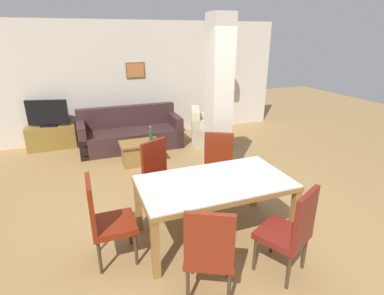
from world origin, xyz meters
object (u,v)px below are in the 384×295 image
dining_chair_head_left (105,218)px  armchair (208,130)px  dining_chair_far_left (160,173)px  floor_lamp (228,70)px  sofa (130,134)px  dining_table (215,191)px  dining_chair_near_right (291,229)px  bottle (151,135)px  tv_screen (47,114)px  dining_chair_near_left (210,250)px  coffee_table (140,153)px  dining_chair_far_right (218,164)px  tv_stand (52,137)px

dining_chair_head_left → armchair: 4.20m
dining_chair_far_left → floor_lamp: size_ratio=0.55×
sofa → dining_table: bearing=96.8°
dining_chair_far_left → dining_chair_near_right: bearing=89.6°
sofa → dining_chair_far_left: bearing=89.5°
dining_chair_near_right → dining_chair_far_left: 1.94m
bottle → tv_screen: (-1.89, 1.54, 0.24)m
sofa → bottle: sofa is taller
dining_chair_far_left → sofa: dining_chair_far_left is taller
dining_table → tv_screen: bearing=116.9°
dining_chair_near_right → dining_chair_near_left: same height
armchair → floor_lamp: (0.78, 0.63, 1.28)m
coffee_table → armchair: bearing=22.0°
dining_table → armchair: armchair is taller
armchair → dining_chair_far_right: bearing=-0.3°
bottle → tv_screen: bearing=140.8°
dining_chair_near_right → floor_lamp: bearing=43.6°
dining_table → dining_chair_far_left: size_ratio=1.79×
dining_chair_near_right → tv_stand: bearing=89.9°
floor_lamp → sofa: bearing=-172.2°
coffee_table → tv_screen: size_ratio=0.90×
dining_chair_near_right → bottle: (-0.63, 3.42, 0.01)m
armchair → bottle: 1.71m
dining_chair_near_right → tv_stand: (-2.52, 4.95, -0.29)m
tv_screen → floor_lamp: bearing=-168.3°
dining_chair_far_left → coffee_table: (0.04, 1.70, -0.32)m
dining_chair_near_left → armchair: size_ratio=0.93×
dining_table → floor_lamp: 4.52m
tv_stand → dining_chair_near_left: bearing=-71.8°
dining_chair_far_right → dining_chair_near_right: bearing=117.9°
bottle → tv_screen: 2.45m
sofa → coffee_table: bearing=90.8°
dining_chair_near_right → dining_chair_far_left: bearing=90.4°
dining_chair_far_right → dining_chair_head_left: bearing=53.8°
bottle → tv_stand: (-1.89, 1.54, -0.30)m
floor_lamp → tv_screen: bearing=177.3°
floor_lamp → dining_chair_far_left: bearing=-130.3°
dining_table → dining_chair_far_left: (-0.45, 0.85, -0.07)m
bottle → tv_stand: bottle is taller
dining_chair_far_right → dining_chair_far_left: same height
dining_chair_far_right → dining_chair_near_left: bearing=90.3°
coffee_table → tv_stand: size_ratio=0.76×
tv_screen → floor_lamp: 4.26m
sofa → dining_chair_head_left: bearing=76.2°
dining_chair_far_left → coffee_table: 1.73m
dining_chair_far_right → sofa: size_ratio=0.46×
dining_chair_near_left → tv_screen: size_ratio=1.21×
tv_stand → floor_lamp: floor_lamp is taller
tv_stand → floor_lamp: (4.19, -0.20, 1.30)m
dining_table → coffee_table: bearing=99.1°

